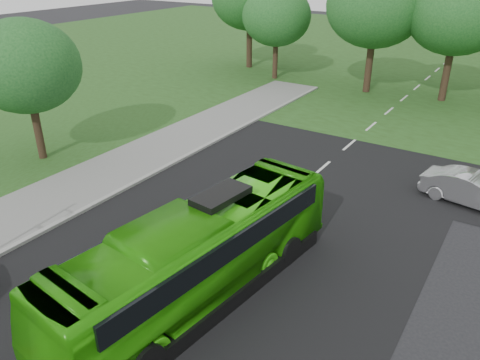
{
  "coord_description": "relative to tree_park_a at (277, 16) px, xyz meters",
  "views": [
    {
      "loc": [
        8.65,
        -11.66,
        10.42
      ],
      "look_at": [
        -1.16,
        3.6,
        1.6
      ],
      "focal_mm": 35.0,
      "sensor_mm": 36.0,
      "label": 1
    }
  ],
  "objects": [
    {
      "name": "bus",
      "position": [
        12.61,
        -28.02,
        -3.86
      ],
      "size": [
        4.02,
        11.65,
        3.18
      ],
      "primitive_type": "imported",
      "rotation": [
        0.0,
        0.0,
        -0.12
      ],
      "color": "#32B30F",
      "rests_on": "ground"
    },
    {
      "name": "street_surfaces",
      "position": [
        11.54,
        -3.5,
        -5.42
      ],
      "size": [
        120.0,
        120.0,
        0.15
      ],
      "color": "black",
      "rests_on": "ground"
    },
    {
      "name": "sedan",
      "position": [
        19.23,
        -16.25,
        -4.72
      ],
      "size": [
        4.64,
        2.25,
        1.46
      ],
      "primitive_type": "imported",
      "rotation": [
        0.0,
        0.0,
        1.41
      ],
      "color": "silver",
      "rests_on": "ground"
    },
    {
      "name": "tree_side_near",
      "position": [
        -1.97,
        -23.46,
        -0.31
      ],
      "size": [
        5.7,
        5.7,
        7.58
      ],
      "color": "black",
      "rests_on": "ground"
    },
    {
      "name": "tree_park_a",
      "position": [
        0.0,
        0.0,
        0.0
      ],
      "size": [
        6.05,
        6.05,
        8.03
      ],
      "color": "black",
      "rests_on": "ground"
    },
    {
      "name": "tree_park_b",
      "position": [
        8.68,
        0.06,
        1.38
      ],
      "size": [
        7.73,
        7.73,
        10.13
      ],
      "color": "black",
      "rests_on": "ground"
    },
    {
      "name": "tree_park_c",
      "position": [
        14.53,
        0.74,
        1.15
      ],
      "size": [
        7.32,
        7.32,
        9.72
      ],
      "color": "black",
      "rests_on": "ground"
    },
    {
      "name": "ground",
      "position": [
        11.92,
        -26.25,
        -5.45
      ],
      "size": [
        160.0,
        160.0,
        0.0
      ],
      "primitive_type": "plane",
      "color": "black",
      "rests_on": "ground"
    }
  ]
}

